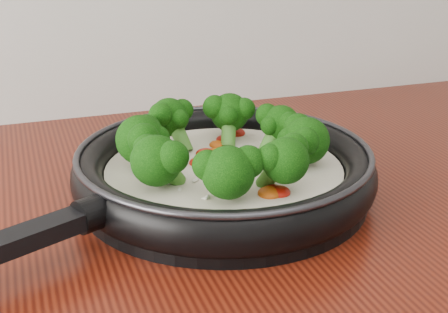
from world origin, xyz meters
name	(u,v)px	position (x,y,z in m)	size (l,w,h in m)	color
skillet	(221,168)	(-0.12, 1.12, 0.94)	(0.59, 0.47, 0.10)	black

